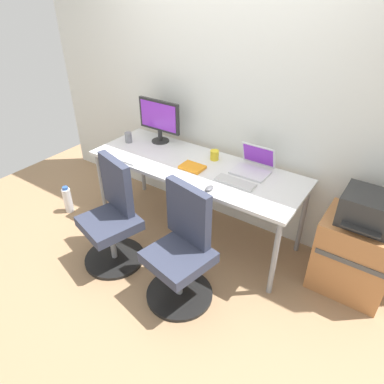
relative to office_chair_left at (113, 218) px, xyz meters
The scene contains 17 objects.
ground_plane 0.91m from the office_chair_left, 61.15° to the left, with size 5.28×5.28×0.00m, color #9E7A56.
back_wall 1.49m from the office_chair_left, 71.34° to the left, with size 4.40×0.04×2.60m, color silver.
desk 0.85m from the office_chair_left, 61.15° to the left, with size 2.01×0.73×0.76m.
office_chair_left is the anchor object (origin of this frame).
office_chair_right 0.74m from the office_chair_left, ahead, with size 0.54×0.54×0.94m.
side_cabinet 2.01m from the office_chair_left, 24.33° to the left, with size 0.56×0.46×0.65m.
printer 2.04m from the office_chair_left, 24.30° to the left, with size 0.38×0.40×0.24m.
water_bottle_on_floor 1.00m from the office_chair_left, 167.98° to the left, with size 0.09×0.09×0.31m.
desktop_monitor 1.11m from the office_chair_left, 102.17° to the left, with size 0.48×0.18×0.43m.
open_laptop 1.31m from the office_chair_left, 46.12° to the left, with size 0.31×0.29×0.22m.
keyboard_by_monitor 0.59m from the office_chair_left, 117.98° to the left, with size 0.34×0.12×0.02m, color silver.
keyboard_by_laptop 1.10m from the office_chair_left, 36.53° to the left, with size 0.34×0.12×0.02m, color #B7B7B7.
mouse_by_monitor 0.90m from the office_chair_left, 29.75° to the left, with size 0.06×0.10×0.03m, color #515156.
mouse_by_laptop 0.73m from the office_chair_left, 140.39° to the left, with size 0.06×0.10×0.03m, color #B7B7B7.
coffee_mug 1.08m from the office_chair_left, 61.98° to the left, with size 0.08×0.08×0.09m, color yellow.
pen_cup 0.94m from the office_chair_left, 122.05° to the left, with size 0.07×0.07×0.10m, color slate.
notebook 0.83m from the office_chair_left, 57.41° to the left, with size 0.21×0.15×0.03m, color orange.
Camera 1 is at (1.56, -2.30, 2.23)m, focal length 32.38 mm.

